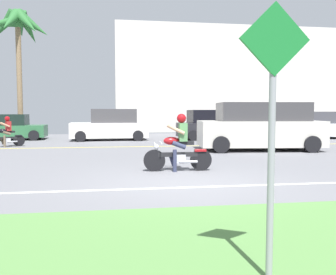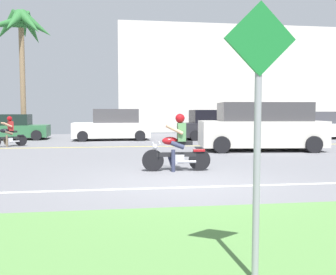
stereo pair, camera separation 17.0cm
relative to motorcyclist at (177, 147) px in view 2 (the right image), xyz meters
name	(u,v)px [view 2 (the right image)]	position (x,y,z in m)	size (l,w,h in m)	color
ground	(165,164)	(-0.13, 1.45, -0.65)	(56.00, 30.00, 0.04)	slate
grass_median	(250,255)	(-0.13, -5.65, -0.60)	(56.00, 3.80, 0.06)	#548442
lane_line_near	(187,187)	(-0.13, -2.07, -0.63)	(50.40, 0.12, 0.01)	silver
lane_line_far	(150,146)	(-0.13, 6.73, -0.63)	(50.40, 0.12, 0.01)	yellow
motorcyclist	(177,147)	(0.00, 0.00, 0.00)	(1.79, 0.59, 1.50)	black
suv_nearby	(262,127)	(4.17, 4.51, 0.30)	(5.14, 2.48, 1.91)	beige
parked_car_0	(13,128)	(-7.38, 11.76, 0.03)	(3.76, 2.03, 1.41)	#2D663D
parked_car_1	(113,126)	(-1.85, 10.71, 0.15)	(4.20, 2.02, 1.70)	white
parked_car_2	(215,126)	(3.86, 10.50, 0.13)	(4.12, 2.08, 1.65)	#232328
parked_car_3	(322,126)	(10.11, 10.12, 0.09)	(3.67, 1.85, 1.56)	silver
palm_tree_0	(21,30)	(-7.26, 13.64, 5.82)	(3.96, 3.98, 7.69)	#846B4C
motorcyclist_distant	(8,134)	(-6.37, 7.48, -0.06)	(1.43, 0.89, 1.35)	black
street_sign	(258,117)	(-0.31, -6.26, 0.87)	(0.62, 0.06, 2.46)	gray
building_far	(233,81)	(7.75, 19.45, 3.46)	(18.58, 4.00, 8.18)	beige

